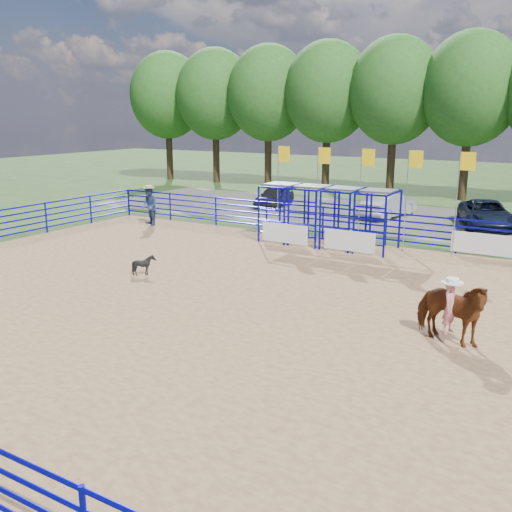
{
  "coord_description": "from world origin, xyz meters",
  "views": [
    {
      "loc": [
        7.6,
        -13.84,
        5.6
      ],
      "look_at": [
        -1.24,
        1.0,
        1.3
      ],
      "focal_mm": 40.0,
      "sensor_mm": 36.0,
      "label": 1
    }
  ],
  "objects_px": {
    "horse_and_rider": "(450,308)",
    "spectator_cowboy": "(150,206)",
    "car_b": "(388,205)",
    "calf": "(144,265)",
    "car_a": "(274,197)",
    "car_c": "(486,214)"
  },
  "relations": [
    {
      "from": "car_a",
      "to": "car_b",
      "type": "height_order",
      "value": "car_b"
    },
    {
      "from": "car_a",
      "to": "car_c",
      "type": "relative_size",
      "value": 0.75
    },
    {
      "from": "horse_and_rider",
      "to": "calf",
      "type": "bearing_deg",
      "value": 175.63
    },
    {
      "from": "calf",
      "to": "car_b",
      "type": "bearing_deg",
      "value": -12.47
    },
    {
      "from": "horse_and_rider",
      "to": "car_b",
      "type": "distance_m",
      "value": 18.21
    },
    {
      "from": "car_b",
      "to": "car_c",
      "type": "relative_size",
      "value": 0.88
    },
    {
      "from": "horse_and_rider",
      "to": "car_b",
      "type": "height_order",
      "value": "horse_and_rider"
    },
    {
      "from": "horse_and_rider",
      "to": "car_c",
      "type": "height_order",
      "value": "horse_and_rider"
    },
    {
      "from": "calf",
      "to": "car_a",
      "type": "height_order",
      "value": "car_a"
    },
    {
      "from": "horse_and_rider",
      "to": "car_a",
      "type": "distance_m",
      "value": 22.09
    },
    {
      "from": "car_a",
      "to": "car_b",
      "type": "xyz_separation_m",
      "value": [
        7.25,
        -0.04,
        0.08
      ]
    },
    {
      "from": "calf",
      "to": "car_c",
      "type": "relative_size",
      "value": 0.15
    },
    {
      "from": "spectator_cowboy",
      "to": "car_c",
      "type": "relative_size",
      "value": 0.41
    },
    {
      "from": "horse_and_rider",
      "to": "spectator_cowboy",
      "type": "xyz_separation_m",
      "value": [
        -16.87,
        8.19,
        0.11
      ]
    },
    {
      "from": "car_c",
      "to": "car_a",
      "type": "bearing_deg",
      "value": 159.46
    },
    {
      "from": "horse_and_rider",
      "to": "spectator_cowboy",
      "type": "bearing_deg",
      "value": 154.1
    },
    {
      "from": "calf",
      "to": "spectator_cowboy",
      "type": "relative_size",
      "value": 0.37
    },
    {
      "from": "horse_and_rider",
      "to": "calf",
      "type": "xyz_separation_m",
      "value": [
        -10.74,
        0.82,
        -0.53
      ]
    },
    {
      "from": "calf",
      "to": "car_a",
      "type": "xyz_separation_m",
      "value": [
        -3.58,
        16.0,
        0.25
      ]
    },
    {
      "from": "spectator_cowboy",
      "to": "car_b",
      "type": "xyz_separation_m",
      "value": [
        9.81,
        8.59,
        -0.31
      ]
    },
    {
      "from": "spectator_cowboy",
      "to": "car_b",
      "type": "bearing_deg",
      "value": 41.23
    },
    {
      "from": "spectator_cowboy",
      "to": "car_a",
      "type": "height_order",
      "value": "spectator_cowboy"
    }
  ]
}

